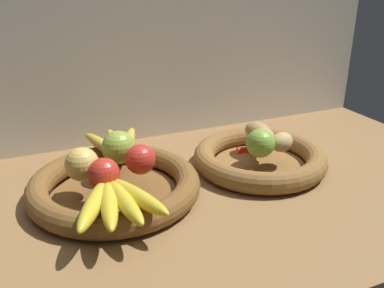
{
  "coord_description": "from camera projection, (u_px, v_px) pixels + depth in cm",
  "views": [
    {
      "loc": [
        -35.5,
        -81.54,
        45.53
      ],
      "look_at": [
        -1.08,
        -1.35,
        9.12
      ],
      "focal_mm": 39.51,
      "sensor_mm": 36.0,
      "label": 1
    }
  ],
  "objects": [
    {
      "name": "apple_golden_left",
      "position": [
        82.0,
        164.0,
        0.86
      ],
      "size": [
        7.02,
        7.02,
        7.02
      ],
      "primitive_type": "sphere",
      "color": "#DBB756",
      "rests_on": "fruit_bowl_left"
    },
    {
      "name": "chili_pepper",
      "position": [
        259.0,
        149.0,
        1.0
      ],
      "size": [
        10.94,
        3.87,
        1.84
      ],
      "primitive_type": "cone",
      "rotation": [
        0.0,
        1.57,
        -0.19
      ],
      "color": "red",
      "rests_on": "fruit_bowl_right"
    },
    {
      "name": "apple_red_front",
      "position": [
        104.0,
        174.0,
        0.83
      ],
      "size": [
        6.41,
        6.41,
        6.41
      ],
      "primitive_type": "sphere",
      "color": "red",
      "rests_on": "fruit_bowl_left"
    },
    {
      "name": "back_wall",
      "position": [
        150.0,
        40.0,
        1.14
      ],
      "size": [
        140.0,
        3.0,
        55.0
      ],
      "color": "silver",
      "rests_on": "ground_plane"
    },
    {
      "name": "fruit_bowl_right",
      "position": [
        260.0,
        158.0,
        1.04
      ],
      "size": [
        32.6,
        32.6,
        5.12
      ],
      "color": "brown",
      "rests_on": "ground_plane"
    },
    {
      "name": "apple_green_back",
      "position": [
        119.0,
        147.0,
        0.93
      ],
      "size": [
        7.47,
        7.47,
        7.47
      ],
      "primitive_type": "sphere",
      "color": "#8CAD3D",
      "rests_on": "fruit_bowl_left"
    },
    {
      "name": "apple_red_right",
      "position": [
        140.0,
        159.0,
        0.89
      ],
      "size": [
        6.45,
        6.45,
        6.45
      ],
      "primitive_type": "sphere",
      "color": "red",
      "rests_on": "fruit_bowl_left"
    },
    {
      "name": "ground_plane",
      "position": [
        194.0,
        183.0,
        1.0
      ],
      "size": [
        140.0,
        90.0,
        3.0
      ],
      "primitive_type": "cube",
      "color": "olive"
    },
    {
      "name": "banana_bunch_front",
      "position": [
        115.0,
        200.0,
        0.77
      ],
      "size": [
        17.85,
        19.96,
        3.15
      ],
      "color": "gold",
      "rests_on": "fruit_bowl_left"
    },
    {
      "name": "potato_large",
      "position": [
        261.0,
        139.0,
        1.02
      ],
      "size": [
        9.5,
        7.59,
        4.81
      ],
      "primitive_type": "ellipsoid",
      "rotation": [
        0.0,
        0.0,
        0.34
      ],
      "color": "tan",
      "rests_on": "fruit_bowl_right"
    },
    {
      "name": "fruit_bowl_left",
      "position": [
        115.0,
        186.0,
        0.91
      ],
      "size": [
        36.92,
        36.92,
        5.12
      ],
      "color": "brown",
      "rests_on": "ground_plane"
    },
    {
      "name": "banana_bunch_back",
      "position": [
        116.0,
        144.0,
        1.01
      ],
      "size": [
        14.56,
        20.19,
        2.76
      ],
      "color": "gold",
      "rests_on": "fruit_bowl_left"
    },
    {
      "name": "potato_back",
      "position": [
        258.0,
        131.0,
        1.07
      ],
      "size": [
        6.75,
        8.8,
        4.58
      ],
      "primitive_type": "ellipsoid",
      "rotation": [
        0.0,
        0.0,
        1.76
      ],
      "color": "#A38451",
      "rests_on": "fruit_bowl_right"
    },
    {
      "name": "lime_near",
      "position": [
        260.0,
        143.0,
        0.97
      ],
      "size": [
        6.71,
        6.71,
        6.71
      ],
      "primitive_type": "sphere",
      "color": "#7AAD3D",
      "rests_on": "fruit_bowl_right"
    },
    {
      "name": "potato_small",
      "position": [
        282.0,
        142.0,
        1.0
      ],
      "size": [
        7.57,
        6.7,
        4.62
      ],
      "primitive_type": "ellipsoid",
      "rotation": [
        0.0,
        0.0,
        3.53
      ],
      "color": "tan",
      "rests_on": "fruit_bowl_right"
    }
  ]
}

